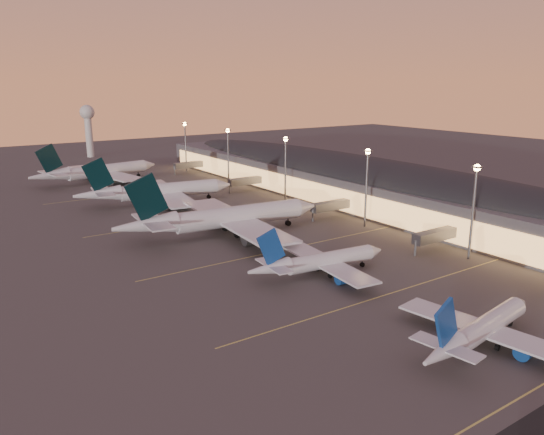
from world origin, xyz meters
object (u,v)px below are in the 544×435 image
(airliner_narrow_south, at_px, (481,330))
(airliner_wide_near, at_px, (223,218))
(airliner_wide_mid, at_px, (157,191))
(airliner_narrow_north, at_px, (319,262))
(airliner_wide_far, at_px, (97,172))
(radar_tower, at_px, (88,122))

(airliner_narrow_south, height_order, airliner_wide_near, airliner_wide_near)
(airliner_narrow_south, height_order, airliner_wide_mid, airliner_wide_mid)
(airliner_narrow_north, distance_m, airliner_wide_mid, 97.28)
(airliner_narrow_north, height_order, airliner_wide_far, airliner_wide_far)
(radar_tower, bearing_deg, airliner_wide_far, -104.27)
(airliner_wide_far, bearing_deg, airliner_narrow_south, -97.51)
(airliner_wide_mid, bearing_deg, radar_tower, 91.63)
(airliner_wide_far, bearing_deg, airliner_wide_near, -97.05)
(airliner_wide_near, bearing_deg, radar_tower, 90.56)
(airliner_wide_mid, relative_size, radar_tower, 1.90)
(airliner_narrow_north, height_order, airliner_wide_mid, airliner_wide_mid)
(airliner_narrow_north, relative_size, airliner_wide_mid, 0.63)
(airliner_narrow_south, bearing_deg, airliner_wide_mid, 82.62)
(airliner_narrow_south, height_order, airliner_narrow_north, airliner_narrow_north)
(airliner_wide_mid, distance_m, radar_tower, 151.51)
(airliner_wide_near, height_order, radar_tower, radar_tower)
(airliner_narrow_south, relative_size, radar_tower, 1.15)
(airliner_narrow_north, bearing_deg, airliner_wide_far, 98.97)
(airliner_narrow_north, xyz_separation_m, radar_tower, (15.74, 246.78, 18.28))
(airliner_wide_mid, relative_size, airliner_wide_far, 0.98)
(airliner_narrow_north, height_order, airliner_wide_near, airliner_wide_near)
(airliner_wide_near, relative_size, airliner_wide_mid, 1.10)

